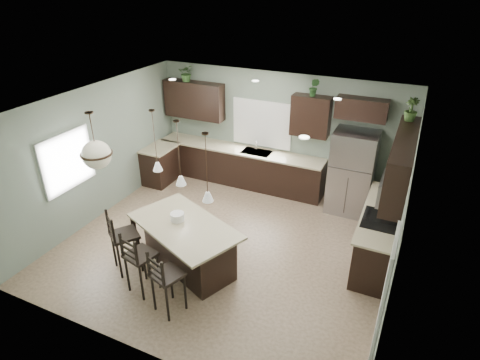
% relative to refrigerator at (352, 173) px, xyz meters
% --- Properties ---
extents(ground, '(6.00, 6.00, 0.00)m').
position_rel_refrigerator_xyz_m(ground, '(-1.87, -2.28, -0.93)').
color(ground, '#9E8466').
rests_on(ground, ground).
extents(pantry_door, '(0.04, 0.82, 2.04)m').
position_rel_refrigerator_xyz_m(pantry_door, '(1.10, -3.83, 0.09)').
color(pantry_door, white).
rests_on(pantry_door, ground).
extents(window_back, '(1.35, 0.02, 1.00)m').
position_rel_refrigerator_xyz_m(window_back, '(-2.27, 0.45, 0.62)').
color(window_back, white).
rests_on(window_back, room_shell).
extents(window_left, '(0.02, 1.10, 1.00)m').
position_rel_refrigerator_xyz_m(window_left, '(-4.86, -3.08, 0.62)').
color(window_left, white).
rests_on(window_left, room_shell).
extents(left_return_cabs, '(0.60, 0.90, 0.90)m').
position_rel_refrigerator_xyz_m(left_return_cabs, '(-4.57, -0.58, -0.48)').
color(left_return_cabs, black).
rests_on(left_return_cabs, ground).
extents(left_return_countertop, '(0.66, 0.96, 0.04)m').
position_rel_refrigerator_xyz_m(left_return_countertop, '(-4.55, -0.58, -0.01)').
color(left_return_countertop, '#BBB38D').
rests_on(left_return_countertop, left_return_cabs).
extents(back_lower_cabs, '(4.20, 0.60, 0.90)m').
position_rel_refrigerator_xyz_m(back_lower_cabs, '(-2.72, 0.17, -0.48)').
color(back_lower_cabs, black).
rests_on(back_lower_cabs, ground).
extents(back_countertop, '(4.20, 0.66, 0.04)m').
position_rel_refrigerator_xyz_m(back_countertop, '(-2.72, 0.15, -0.01)').
color(back_countertop, '#BBB38D').
rests_on(back_countertop, back_lower_cabs).
extents(sink_inset, '(0.70, 0.45, 0.01)m').
position_rel_refrigerator_xyz_m(sink_inset, '(-2.27, 0.15, 0.01)').
color(sink_inset, gray).
rests_on(sink_inset, back_countertop).
extents(faucet, '(0.02, 0.02, 0.28)m').
position_rel_refrigerator_xyz_m(faucet, '(-2.27, 0.12, 0.16)').
color(faucet, silver).
rests_on(faucet, back_countertop).
extents(back_upper_left, '(1.55, 0.34, 0.90)m').
position_rel_refrigerator_xyz_m(back_upper_left, '(-4.02, 0.30, 1.02)').
color(back_upper_left, black).
rests_on(back_upper_left, room_shell).
extents(back_upper_right, '(0.85, 0.34, 0.90)m').
position_rel_refrigerator_xyz_m(back_upper_right, '(-1.07, 0.30, 1.02)').
color(back_upper_right, black).
rests_on(back_upper_right, room_shell).
extents(fridge_header, '(1.05, 0.34, 0.45)m').
position_rel_refrigerator_xyz_m(fridge_header, '(-0.02, 0.30, 1.32)').
color(fridge_header, black).
rests_on(fridge_header, room_shell).
extents(right_lower_cabs, '(0.60, 2.35, 0.90)m').
position_rel_refrigerator_xyz_m(right_lower_cabs, '(0.83, -1.41, -0.48)').
color(right_lower_cabs, black).
rests_on(right_lower_cabs, ground).
extents(right_countertop, '(0.66, 2.35, 0.04)m').
position_rel_refrigerator_xyz_m(right_countertop, '(0.81, -1.41, -0.01)').
color(right_countertop, '#BBB38D').
rests_on(right_countertop, right_lower_cabs).
extents(cooktop, '(0.58, 0.75, 0.02)m').
position_rel_refrigerator_xyz_m(cooktop, '(0.81, -1.68, 0.02)').
color(cooktop, black).
rests_on(cooktop, right_countertop).
extents(wall_oven_front, '(0.01, 0.72, 0.60)m').
position_rel_refrigerator_xyz_m(wall_oven_front, '(0.52, -1.68, -0.48)').
color(wall_oven_front, gray).
rests_on(wall_oven_front, right_lower_cabs).
extents(right_upper_cabs, '(0.34, 2.35, 0.90)m').
position_rel_refrigerator_xyz_m(right_upper_cabs, '(0.96, -1.41, 1.02)').
color(right_upper_cabs, black).
rests_on(right_upper_cabs, room_shell).
extents(microwave, '(0.40, 0.75, 0.40)m').
position_rel_refrigerator_xyz_m(microwave, '(0.91, -1.68, 0.62)').
color(microwave, gray).
rests_on(microwave, right_upper_cabs).
extents(refrigerator, '(0.90, 0.74, 1.85)m').
position_rel_refrigerator_xyz_m(refrigerator, '(0.00, 0.00, 0.00)').
color(refrigerator, '#9999A1').
rests_on(refrigerator, ground).
extents(kitchen_island, '(2.25, 1.81, 0.92)m').
position_rel_refrigerator_xyz_m(kitchen_island, '(-2.20, -3.22, -0.46)').
color(kitchen_island, black).
rests_on(kitchen_island, ground).
extents(serving_dish, '(0.24, 0.24, 0.14)m').
position_rel_refrigerator_xyz_m(serving_dish, '(-2.39, -3.14, 0.07)').
color(serving_dish, white).
rests_on(serving_dish, kitchen_island).
extents(bar_stool_left, '(0.62, 0.62, 1.21)m').
position_rel_refrigerator_xyz_m(bar_stool_left, '(-3.14, -3.67, -0.32)').
color(bar_stool_left, black).
rests_on(bar_stool_left, ground).
extents(bar_stool_center, '(0.52, 0.52, 1.18)m').
position_rel_refrigerator_xyz_m(bar_stool_center, '(-2.56, -3.99, -0.34)').
color(bar_stool_center, black).
rests_on(bar_stool_center, ground).
extents(bar_stool_right, '(0.54, 0.54, 1.15)m').
position_rel_refrigerator_xyz_m(bar_stool_right, '(-1.91, -4.19, -0.35)').
color(bar_stool_right, black).
rests_on(bar_stool_right, ground).
extents(pendant_left, '(0.17, 0.17, 1.10)m').
position_rel_refrigerator_xyz_m(pendant_left, '(-2.85, -2.94, 1.32)').
color(pendant_left, white).
rests_on(pendant_left, room_shell).
extents(pendant_center, '(0.17, 0.17, 1.10)m').
position_rel_refrigerator_xyz_m(pendant_center, '(-2.20, -3.22, 1.32)').
color(pendant_center, silver).
rests_on(pendant_center, room_shell).
extents(pendant_right, '(0.17, 0.17, 1.10)m').
position_rel_refrigerator_xyz_m(pendant_right, '(-1.56, -3.49, 1.32)').
color(pendant_right, white).
rests_on(pendant_right, room_shell).
extents(chandelier, '(0.53, 0.53, 0.99)m').
position_rel_refrigerator_xyz_m(chandelier, '(-3.68, -3.45, 1.38)').
color(chandelier, beige).
rests_on(chandelier, room_shell).
extents(plant_back_left, '(0.46, 0.44, 0.41)m').
position_rel_refrigerator_xyz_m(plant_back_left, '(-4.18, 0.27, 1.68)').
color(plant_back_left, '#305525').
rests_on(plant_back_left, back_upper_left).
extents(plant_back_right, '(0.24, 0.20, 0.39)m').
position_rel_refrigerator_xyz_m(plant_back_right, '(-1.04, 0.27, 1.67)').
color(plant_back_right, '#234920').
rests_on(plant_back_right, back_upper_right).
extents(plant_right_wall, '(0.29, 0.29, 0.41)m').
position_rel_refrigerator_xyz_m(plant_right_wall, '(0.93, -0.55, 1.68)').
color(plant_right_wall, '#385726').
rests_on(plant_right_wall, right_upper_cabs).
extents(room_shell, '(6.00, 6.00, 6.00)m').
position_rel_refrigerator_xyz_m(room_shell, '(-1.87, -2.28, 0.77)').
color(room_shell, slate).
rests_on(room_shell, ground).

